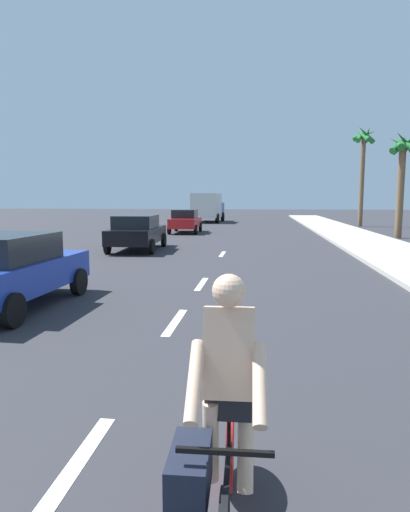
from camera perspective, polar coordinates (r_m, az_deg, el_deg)
ground_plane at (r=17.10m, az=1.91°, el=-0.27°), size 160.00×160.00×0.00m
sidewalk_strip at (r=19.79m, az=23.33°, el=0.38°), size 3.60×80.00×0.14m
lane_stripe_2 at (r=4.30m, az=-17.00°, el=-25.19°), size 0.16×1.80×0.01m
lane_stripe_3 at (r=8.34m, az=-3.90°, el=-8.54°), size 0.16×1.80×0.01m
lane_stripe_4 at (r=11.92m, az=-0.44°, el=-3.65°), size 0.16×1.80×0.01m
lane_stripe_5 at (r=18.33m, az=2.28°, el=0.26°), size 0.16×1.80×0.01m
cyclist at (r=3.10m, az=2.00°, el=-20.86°), size 0.63×1.71×1.82m
parked_car_blue at (r=10.05m, az=-24.00°, el=-1.56°), size 1.96×4.09×1.57m
parked_car_black at (r=19.90m, az=-8.82°, el=3.17°), size 2.26×4.57×1.57m
parked_car_red at (r=29.81m, az=-2.58°, el=4.64°), size 2.01×4.18×1.57m
delivery_truck at (r=43.37m, az=0.37°, el=6.41°), size 2.89×6.34×2.80m
palm_tree_far at (r=28.10m, az=24.25°, el=11.47°), size 1.84×1.86×6.19m
palm_tree_distant at (r=39.03m, az=19.87°, el=12.60°), size 1.87×1.90×8.24m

